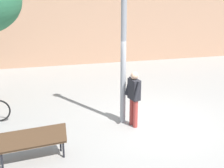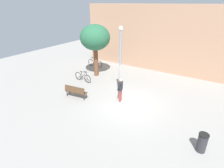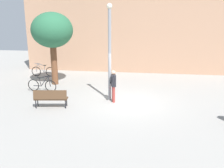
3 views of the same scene
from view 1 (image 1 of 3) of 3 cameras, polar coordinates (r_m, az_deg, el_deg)
The scene contains 4 objects.
ground_plane at distance 10.06m, azimuth 7.40°, elevation -6.89°, with size 36.00×36.00×0.00m, color gray.
lamppost at distance 9.28m, azimuth 2.03°, elevation 8.81°, with size 0.28×0.28×4.95m.
person_by_lamppost at distance 9.52m, azimuth 3.80°, elevation -1.96°, with size 0.39×0.63×1.67m.
park_bench at distance 8.13m, azimuth -13.63°, elevation -9.60°, with size 1.65×0.70×0.92m.
Camera 1 is at (-3.24, -8.46, 4.37)m, focal length 52.94 mm.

